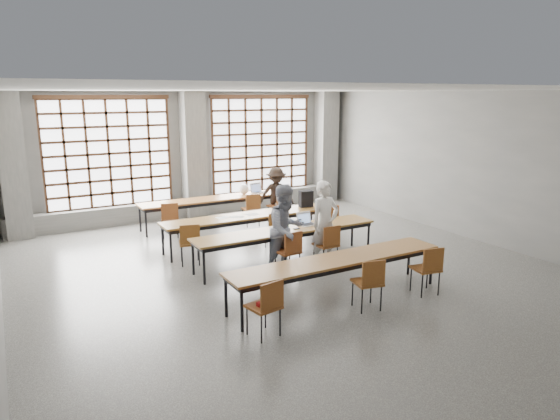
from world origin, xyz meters
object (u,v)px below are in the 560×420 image
object	(u,v)px
chair_back_mid	(252,206)
student_female	(286,229)
chair_mid_right	(329,219)
chair_front_left	(290,248)
green_box	(283,226)
chair_back_right	(279,203)
student_back	(276,195)
student_male	(325,224)
chair_mid_left	(190,240)
desk_row_d	(337,262)
desk_row_b	(248,218)
laptop_front	(306,222)
laptop_back	(257,190)
mouse	(325,222)
chair_front_right	(328,242)
desk_row_a	(215,200)
backpack	(306,199)
phone	(297,229)
chair_mid_centre	(276,227)
chair_near_left	(267,303)
chair_back_left	(170,216)
plastic_bag	(244,189)
red_pouch	(263,303)
chair_near_right	(429,266)
desk_row_c	(287,232)
chair_near_mid	(370,279)

from	to	relation	value
chair_back_mid	student_female	size ratio (longest dim) A/B	0.50
chair_mid_right	chair_front_left	xyz separation A→B (m)	(-1.95, -1.49, 0.00)
chair_back_mid	green_box	xyz separation A→B (m)	(-0.75, -2.93, 0.24)
chair_back_right	student_back	xyz separation A→B (m)	(-0.02, 0.13, 0.21)
student_female	student_back	xyz separation A→B (m)	(1.81, 3.63, -0.14)
student_male	green_box	distance (m)	0.88
chair_back_mid	chair_mid_left	size ratio (longest dim) A/B	1.00
desk_row_d	desk_row_b	bearing A→B (deg)	89.21
student_female	laptop_front	distance (m)	1.05
laptop_back	mouse	bearing A→B (deg)	-94.49
laptop_back	chair_front_right	bearing A→B (deg)	-98.38
desk_row_a	chair_mid_right	distance (m)	3.28
desk_row_a	desk_row_d	world-z (taller)	same
student_male	backpack	size ratio (longest dim) A/B	4.38
student_male	phone	xyz separation A→B (m)	(-0.42, 0.40, -0.14)
chair_mid_centre	chair_front_right	size ratio (longest dim) A/B	1.00
chair_back_right	green_box	bearing A→B (deg)	-118.29
chair_near_left	chair_back_left	bearing A→B (deg)	86.25
chair_back_mid	student_male	size ratio (longest dim) A/B	0.50
plastic_bag	desk_row_b	bearing A→B (deg)	-113.59
desk_row_b	student_back	distance (m)	2.34
student_male	student_female	world-z (taller)	student_female
chair_near_left	laptop_front	size ratio (longest dim) A/B	2.28
chair_mid_left	phone	world-z (taller)	chair_mid_left
mouse	red_pouch	size ratio (longest dim) A/B	0.49
chair_near_right	desk_row_b	bearing A→B (deg)	109.07
desk_row_c	mouse	size ratio (longest dim) A/B	40.82
chair_near_mid	laptop_front	size ratio (longest dim) A/B	2.28
student_male	green_box	xyz separation A→B (m)	(-0.65, 0.58, -0.10)
chair_front_right	phone	distance (m)	0.71
desk_row_d	chair_mid_right	size ratio (longest dim) A/B	4.55
desk_row_b	chair_back_right	distance (m)	2.27
student_male	green_box	size ratio (longest dim) A/B	7.01
desk_row_c	chair_back_left	size ratio (longest dim) A/B	4.55
chair_near_mid	laptop_front	world-z (taller)	laptop_front
desk_row_a	chair_back_left	distance (m)	1.56
desk_row_c	chair_mid_right	xyz separation A→B (m)	(1.66, 0.86, -0.13)
desk_row_a	desk_row_c	bearing A→B (deg)	-88.52
desk_row_b	mouse	bearing A→B (deg)	-53.87
red_pouch	chair_front_right	bearing A→B (deg)	38.06
chair_back_left	chair_mid_centre	bearing A→B (deg)	-50.86
desk_row_b	green_box	bearing A→B (deg)	-85.86
desk_row_c	chair_front_left	world-z (taller)	chair_front_left
chair_mid_left	backpack	world-z (taller)	backpack
chair_front_left	student_male	distance (m)	0.97
red_pouch	chair_back_right	bearing A→B (deg)	58.52
desk_row_d	chair_mid_left	size ratio (longest dim) A/B	4.55
chair_mid_left	backpack	distance (m)	3.32
student_male	desk_row_b	bearing A→B (deg)	108.23
mouse	red_pouch	xyz separation A→B (m)	(-2.85, -2.57, -0.25)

